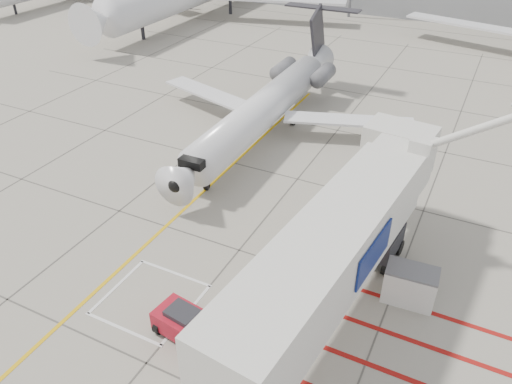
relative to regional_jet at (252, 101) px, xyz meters
The scene contains 8 objects.
ground_plane 15.80m from the regional_jet, 72.33° to the right, with size 260.00×260.00×0.00m, color gray.
regional_jet is the anchor object (origin of this frame).
jet_bridge 17.50m from the regional_jet, 53.34° to the right, with size 9.16×19.34×7.74m, color silver, non-canonical shape.
pushback_tug 17.66m from the regional_jet, 72.67° to the right, with size 2.43×1.52×1.42m, color #A40F20, non-canonical shape.
baggage_cart 13.09m from the regional_jet, 44.88° to the right, with size 2.07×1.31×1.31m, color #58595E, non-canonical shape.
ground_power_unit 17.10m from the regional_jet, 37.66° to the right, with size 2.30×1.34×1.82m, color silver, non-canonical shape.
cone_nose 8.89m from the regional_jet, 97.56° to the right, with size 0.39×0.39×0.54m, color #E1560B.
cone_side 12.27m from the regional_jet, 58.46° to the right, with size 0.32×0.32×0.45m, color #E9450C.
Camera 1 is at (9.90, -13.79, 16.91)m, focal length 35.00 mm.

